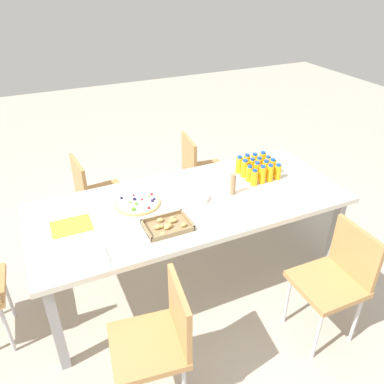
{
  "coord_description": "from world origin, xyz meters",
  "views": [
    {
      "loc": [
        0.98,
        2.16,
        2.25
      ],
      "look_at": [
        -0.05,
        -0.09,
        0.77
      ],
      "focal_mm": 36.01,
      "sensor_mm": 36.0,
      "label": 1
    }
  ],
  "objects_px": {
    "juice_bottle_5": "(259,165)",
    "juice_bottle_10": "(257,171)",
    "snack_tray": "(167,226)",
    "chair_far_right": "(159,336)",
    "juice_bottle_7": "(245,169)",
    "juice_bottle_8": "(272,167)",
    "juice_bottle_12": "(278,172)",
    "chair_near_right": "(95,192)",
    "juice_bottle_3": "(239,165)",
    "juice_bottle_11": "(249,174)",
    "juice_bottle_4": "(267,164)",
    "juice_bottle_14": "(262,175)",
    "juice_bottle_2": "(247,163)",
    "paper_folder": "(71,226)",
    "juice_bottle_13": "(270,173)",
    "chair_near_left": "(200,168)",
    "juice_bottle_0": "(262,160)",
    "plate_stack": "(197,198)",
    "napkin_stack": "(94,257)",
    "juice_bottle_6": "(252,167)",
    "juice_bottle_9": "(265,169)",
    "cardboard_tube": "(233,184)",
    "juice_bottle_1": "(254,162)",
    "chair_far_left": "(337,275)",
    "juice_bottle_15": "(254,178)",
    "fruit_pizza": "(138,203)",
    "party_table": "(191,208)"
  },
  "relations": [
    {
      "from": "juice_bottle_8",
      "to": "juice_bottle_12",
      "type": "bearing_deg",
      "value": 92.9
    },
    {
      "from": "juice_bottle_9",
      "to": "juice_bottle_13",
      "type": "height_order",
      "value": "juice_bottle_9"
    },
    {
      "from": "juice_bottle_14",
      "to": "juice_bottle_9",
      "type": "bearing_deg",
      "value": -137.85
    },
    {
      "from": "juice_bottle_2",
      "to": "paper_folder",
      "type": "relative_size",
      "value": 0.58
    },
    {
      "from": "chair_far_left",
      "to": "juice_bottle_15",
      "type": "bearing_deg",
      "value": 7.52
    },
    {
      "from": "juice_bottle_10",
      "to": "juice_bottle_4",
      "type": "bearing_deg",
      "value": -154.51
    },
    {
      "from": "chair_far_right",
      "to": "paper_folder",
      "type": "height_order",
      "value": "chair_far_right"
    },
    {
      "from": "juice_bottle_9",
      "to": "napkin_stack",
      "type": "bearing_deg",
      "value": 16.0
    },
    {
      "from": "juice_bottle_1",
      "to": "paper_folder",
      "type": "xyz_separation_m",
      "value": [
        1.54,
        0.2,
        -0.06
      ]
    },
    {
      "from": "juice_bottle_3",
      "to": "juice_bottle_5",
      "type": "xyz_separation_m",
      "value": [
        -0.14,
        0.07,
        -0.0
      ]
    },
    {
      "from": "chair_far_right",
      "to": "juice_bottle_11",
      "type": "height_order",
      "value": "juice_bottle_11"
    },
    {
      "from": "juice_bottle_7",
      "to": "juice_bottle_10",
      "type": "xyz_separation_m",
      "value": [
        -0.07,
        0.07,
        -0.0
      ]
    },
    {
      "from": "party_table",
      "to": "juice_bottle_9",
      "type": "relative_size",
      "value": 15.53
    },
    {
      "from": "plate_stack",
      "to": "chair_near_right",
      "type": "bearing_deg",
      "value": -54.37
    },
    {
      "from": "juice_bottle_11",
      "to": "juice_bottle_8",
      "type": "bearing_deg",
      "value": -178.3
    },
    {
      "from": "juice_bottle_9",
      "to": "plate_stack",
      "type": "xyz_separation_m",
      "value": [
        0.65,
        0.09,
        -0.05
      ]
    },
    {
      "from": "snack_tray",
      "to": "plate_stack",
      "type": "xyz_separation_m",
      "value": [
        -0.33,
        -0.23,
        0.0
      ]
    },
    {
      "from": "chair_far_right",
      "to": "napkin_stack",
      "type": "relative_size",
      "value": 5.53
    },
    {
      "from": "juice_bottle_9",
      "to": "snack_tray",
      "type": "xyz_separation_m",
      "value": [
        0.97,
        0.32,
        -0.06
      ]
    },
    {
      "from": "juice_bottle_10",
      "to": "chair_near_left",
      "type": "bearing_deg",
      "value": -80.99
    },
    {
      "from": "juice_bottle_7",
      "to": "juice_bottle_8",
      "type": "distance_m",
      "value": 0.23
    },
    {
      "from": "juice_bottle_2",
      "to": "juice_bottle_4",
      "type": "xyz_separation_m",
      "value": [
        -0.15,
        0.08,
        -0.01
      ]
    },
    {
      "from": "chair_near_right",
      "to": "juice_bottle_11",
      "type": "xyz_separation_m",
      "value": [
        -1.09,
        0.75,
        0.31
      ]
    },
    {
      "from": "paper_folder",
      "to": "juice_bottle_13",
      "type": "bearing_deg",
      "value": 178.89
    },
    {
      "from": "plate_stack",
      "to": "napkin_stack",
      "type": "bearing_deg",
      "value": 22.09
    },
    {
      "from": "chair_near_left",
      "to": "paper_folder",
      "type": "distance_m",
      "value": 1.59
    },
    {
      "from": "cardboard_tube",
      "to": "paper_folder",
      "type": "height_order",
      "value": "cardboard_tube"
    },
    {
      "from": "juice_bottle_2",
      "to": "juice_bottle_4",
      "type": "relative_size",
      "value": 1.09
    },
    {
      "from": "chair_near_right",
      "to": "juice_bottle_8",
      "type": "height_order",
      "value": "juice_bottle_8"
    },
    {
      "from": "chair_near_right",
      "to": "juice_bottle_3",
      "type": "relative_size",
      "value": 5.67
    },
    {
      "from": "cardboard_tube",
      "to": "juice_bottle_0",
      "type": "bearing_deg",
      "value": -147.87
    },
    {
      "from": "juice_bottle_0",
      "to": "paper_folder",
      "type": "relative_size",
      "value": 0.54
    },
    {
      "from": "chair_near_left",
      "to": "juice_bottle_0",
      "type": "relative_size",
      "value": 5.87
    },
    {
      "from": "snack_tray",
      "to": "chair_far_right",
      "type": "bearing_deg",
      "value": 63.97
    },
    {
      "from": "party_table",
      "to": "juice_bottle_14",
      "type": "bearing_deg",
      "value": -178.39
    },
    {
      "from": "juice_bottle_5",
      "to": "juice_bottle_10",
      "type": "xyz_separation_m",
      "value": [
        0.07,
        0.08,
        0.0
      ]
    },
    {
      "from": "chair_near_left",
      "to": "juice_bottle_12",
      "type": "relative_size",
      "value": 6.32
    },
    {
      "from": "plate_stack",
      "to": "paper_folder",
      "type": "xyz_separation_m",
      "value": [
        0.9,
        -0.05,
        -0.01
      ]
    },
    {
      "from": "juice_bottle_1",
      "to": "juice_bottle_14",
      "type": "bearing_deg",
      "value": 72.57
    },
    {
      "from": "juice_bottle_0",
      "to": "juice_bottle_11",
      "type": "height_order",
      "value": "juice_bottle_0"
    },
    {
      "from": "juice_bottle_4",
      "to": "juice_bottle_14",
      "type": "distance_m",
      "value": 0.21
    },
    {
      "from": "juice_bottle_5",
      "to": "juice_bottle_12",
      "type": "distance_m",
      "value": 0.17
    },
    {
      "from": "chair_far_right",
      "to": "fruit_pizza",
      "type": "height_order",
      "value": "chair_far_right"
    },
    {
      "from": "juice_bottle_1",
      "to": "juice_bottle_5",
      "type": "height_order",
      "value": "juice_bottle_1"
    },
    {
      "from": "chair_far_right",
      "to": "juice_bottle_6",
      "type": "relative_size",
      "value": 5.8
    },
    {
      "from": "juice_bottle_7",
      "to": "juice_bottle_10",
      "type": "bearing_deg",
      "value": 133.69
    },
    {
      "from": "chair_far_left",
      "to": "juice_bottle_4",
      "type": "height_order",
      "value": "juice_bottle_4"
    },
    {
      "from": "juice_bottle_1",
      "to": "cardboard_tube",
      "type": "height_order",
      "value": "cardboard_tube"
    },
    {
      "from": "chair_near_left",
      "to": "juice_bottle_3",
      "type": "xyz_separation_m",
      "value": [
        -0.05,
        0.62,
        0.31
      ]
    },
    {
      "from": "chair_far_left",
      "to": "juice_bottle_11",
      "type": "xyz_separation_m",
      "value": [
        0.1,
        -0.95,
        0.31
      ]
    }
  ]
}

